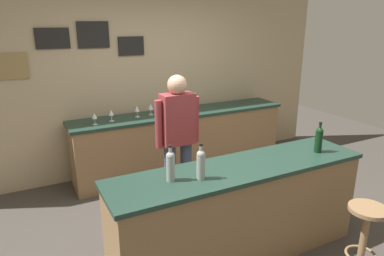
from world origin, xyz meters
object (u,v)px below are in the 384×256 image
object	(u,v)px
wine_glass_b	(111,113)
wine_bottle_c	(319,139)
bar_stool	(365,231)
wine_glass_a	(94,116)
wine_glass_c	(137,109)
wine_bottle_b	(201,163)
bartender	(178,137)
wine_glass_d	(151,107)
wine_bottle_a	(171,165)
wine_glass_e	(192,105)

from	to	relation	value
wine_glass_b	wine_bottle_c	bearing A→B (deg)	-54.23
bar_stool	wine_glass_a	bearing A→B (deg)	121.04
wine_glass_a	wine_glass_c	world-z (taller)	same
wine_bottle_b	wine_bottle_c	bearing A→B (deg)	0.29
wine_glass_b	bartender	bearing A→B (deg)	-67.17
wine_glass_a	wine_glass_d	bearing A→B (deg)	9.04
wine_glass_a	wine_glass_b	xyz separation A→B (m)	(0.23, 0.06, 0.00)
wine_bottle_a	wine_glass_c	distance (m)	2.10
bar_stool	wine_glass_d	xyz separation A→B (m)	(-0.83, 2.84, 0.55)
wine_bottle_c	wine_glass_c	world-z (taller)	wine_bottle_c
bar_stool	wine_glass_d	size ratio (longest dim) A/B	4.39
wine_glass_b	wine_glass_c	size ratio (longest dim) A/B	1.00
wine_glass_b	wine_glass_e	distance (m)	1.15
wine_glass_a	wine_glass_c	distance (m)	0.61
wine_bottle_a	wine_glass_a	world-z (taller)	wine_bottle_a
wine_glass_b	wine_glass_d	distance (m)	0.58
wine_glass_a	wine_glass_c	xyz separation A→B (m)	(0.60, 0.11, 0.00)
wine_bottle_a	wine_bottle_c	distance (m)	1.55
bartender	wine_glass_c	size ratio (longest dim) A/B	10.45
bar_stool	wine_glass_b	distance (m)	3.15
wine_bottle_a	wine_glass_d	xyz separation A→B (m)	(0.62, 2.08, -0.05)
wine_bottle_b	wine_glass_b	bearing A→B (deg)	95.08
wine_bottle_c	wine_glass_b	size ratio (longest dim) A/B	1.97
wine_glass_e	wine_glass_b	bearing A→B (deg)	177.15
wine_bottle_a	wine_bottle_b	distance (m)	0.25
wine_bottle_a	wine_bottle_b	size ratio (longest dim) A/B	1.00
bar_stool	wine_bottle_a	world-z (taller)	wine_bottle_a
wine_glass_a	wine_glass_e	size ratio (longest dim) A/B	1.00
bartender	bar_stool	world-z (taller)	bartender
wine_glass_a	wine_bottle_c	bearing A→B (deg)	-49.51
wine_glass_b	wine_glass_c	world-z (taller)	same
bar_stool	wine_bottle_c	world-z (taller)	wine_bottle_c
wine_bottle_b	wine_glass_c	bearing A→B (deg)	85.14
wine_glass_c	wine_glass_d	xyz separation A→B (m)	(0.21, 0.02, 0.00)
bartender	wine_glass_d	size ratio (longest dim) A/B	10.45
wine_bottle_c	wine_glass_e	world-z (taller)	wine_bottle_c
wine_glass_c	bar_stool	bearing A→B (deg)	-69.81
wine_bottle_b	wine_glass_a	bearing A→B (deg)	101.51
bartender	wine_bottle_a	distance (m)	1.06
wine_bottle_b	wine_glass_c	world-z (taller)	wine_bottle_b
bar_stool	wine_bottle_a	size ratio (longest dim) A/B	2.22
wine_glass_b	wine_glass_c	bearing A→B (deg)	7.28
bartender	wine_bottle_a	size ratio (longest dim) A/B	5.29
bar_stool	wine_bottle_c	bearing A→B (deg)	81.82
bartender	wine_glass_d	xyz separation A→B (m)	(0.12, 1.14, 0.07)
bar_stool	wine_bottle_b	bearing A→B (deg)	150.88
wine_bottle_b	bartender	bearing A→B (deg)	75.28
wine_glass_a	wine_glass_e	distance (m)	1.38
wine_glass_b	bar_stool	bearing A→B (deg)	-63.13
wine_glass_b	wine_glass_a	bearing A→B (deg)	-165.56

